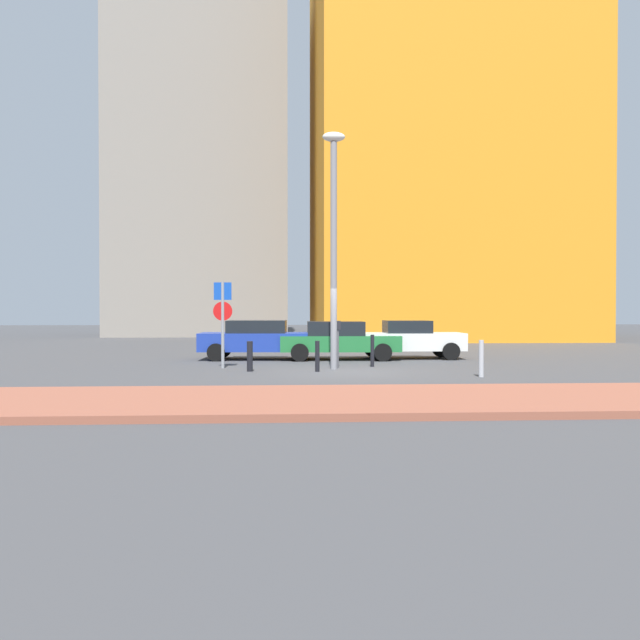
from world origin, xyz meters
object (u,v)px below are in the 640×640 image
(parked_car_white, at_px, (410,339))
(parked_car_blue, at_px, (259,339))
(parked_car_green, at_px, (339,340))
(traffic_bollard_mid, at_px, (372,351))
(traffic_bollard_near, at_px, (317,356))
(traffic_bollard_far, at_px, (250,356))
(parking_meter, at_px, (338,338))
(parking_sign_post, at_px, (223,314))
(traffic_bollard_edge, at_px, (481,359))
(street_lamp, at_px, (334,231))

(parked_car_white, bearing_deg, parked_car_blue, -179.01)
(parked_car_green, distance_m, traffic_bollard_mid, 3.30)
(parked_car_white, relative_size, traffic_bollard_near, 4.27)
(traffic_bollard_near, relative_size, traffic_bollard_far, 1.02)
(parked_car_white, relative_size, parking_meter, 2.63)
(parking_sign_post, height_order, traffic_bollard_near, parking_sign_post)
(traffic_bollard_near, distance_m, traffic_bollard_mid, 2.50)
(parked_car_blue, distance_m, parking_meter, 4.57)
(traffic_bollard_near, bearing_deg, parked_car_white, 53.73)
(traffic_bollard_edge, bearing_deg, parking_meter, 139.19)
(parked_car_white, distance_m, traffic_bollard_edge, 7.08)
(street_lamp, bearing_deg, parked_car_blue, 119.47)
(parking_meter, bearing_deg, traffic_bollard_edge, -40.81)
(parking_sign_post, relative_size, traffic_bollard_far, 3.02)
(parked_car_white, xyz_separation_m, traffic_bollard_near, (-3.78, -5.15, -0.28))
(parking_meter, distance_m, traffic_bollard_edge, 4.88)
(parked_car_white, xyz_separation_m, traffic_bollard_edge, (0.62, -7.05, -0.23))
(traffic_bollard_mid, bearing_deg, traffic_bollard_edge, -54.54)
(street_lamp, height_order, traffic_bollard_near, street_lamp)
(parked_car_blue, relative_size, traffic_bollard_edge, 4.41)
(parked_car_blue, relative_size, street_lamp, 0.61)
(parked_car_green, bearing_deg, parking_sign_post, -138.75)
(parked_car_green, bearing_deg, parked_car_blue, 175.80)
(parked_car_blue, bearing_deg, street_lamp, -60.53)
(parked_car_green, relative_size, street_lamp, 0.60)
(traffic_bollard_edge, bearing_deg, parked_car_green, 116.31)
(parked_car_white, relative_size, street_lamp, 0.54)
(street_lamp, height_order, traffic_bollard_far, street_lamp)
(street_lamp, relative_size, traffic_bollard_mid, 7.07)
(parked_car_blue, bearing_deg, traffic_bollard_edge, -48.00)
(traffic_bollard_mid, bearing_deg, parked_car_white, 61.50)
(parked_car_blue, relative_size, traffic_bollard_mid, 4.32)
(parking_meter, xyz_separation_m, traffic_bollard_edge, (3.68, -3.18, -0.45))
(traffic_bollard_far, xyz_separation_m, traffic_bollard_edge, (6.41, -2.08, 0.06))
(parked_car_blue, xyz_separation_m, traffic_bollard_edge, (6.26, -6.95, -0.26))
(parked_car_blue, relative_size, parked_car_green, 1.02)
(parked_car_blue, height_order, parked_car_white, parked_car_blue)
(parked_car_blue, xyz_separation_m, street_lamp, (2.41, -4.27, 3.53))
(traffic_bollard_edge, bearing_deg, traffic_bollard_mid, 125.46)
(parking_meter, height_order, traffic_bollard_far, parking_meter)
(street_lamp, distance_m, traffic_bollard_near, 3.95)
(traffic_bollard_near, bearing_deg, parked_car_green, 77.54)
(traffic_bollard_edge, bearing_deg, parked_car_white, 95.01)
(traffic_bollard_far, bearing_deg, parking_sign_post, 127.33)
(parking_meter, distance_m, street_lamp, 3.37)
(street_lamp, height_order, traffic_bollard_edge, street_lamp)
(parked_car_green, height_order, parking_meter, parking_meter)
(parked_car_white, height_order, street_lamp, street_lamp)
(traffic_bollard_far, bearing_deg, parked_car_green, 56.50)
(parked_car_green, relative_size, traffic_bollard_far, 4.88)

